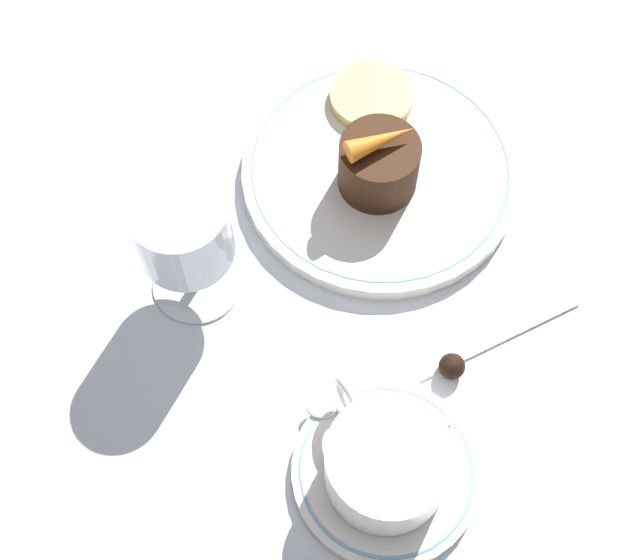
{
  "coord_description": "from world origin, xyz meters",
  "views": [
    {
      "loc": [
        -0.3,
        0.17,
        0.61
      ],
      "look_at": [
        -0.04,
        0.04,
        0.04
      ],
      "focal_mm": 50.0,
      "sensor_mm": 36.0,
      "label": 1
    }
  ],
  "objects": [
    {
      "name": "ground_plane",
      "position": [
        0.0,
        0.0,
        0.0
      ],
      "size": [
        3.0,
        3.0,
        0.0
      ],
      "primitive_type": "plane",
      "color": "white"
    },
    {
      "name": "dinner_plate",
      "position": [
        0.03,
        -0.06,
        0.01
      ],
      "size": [
        0.22,
        0.22,
        0.01
      ],
      "color": "white",
      "rests_on": "ground_plane"
    },
    {
      "name": "saucer",
      "position": [
        -0.18,
        0.06,
        0.01
      ],
      "size": [
        0.13,
        0.13,
        0.01
      ],
      "color": "white",
      "rests_on": "ground_plane"
    },
    {
      "name": "coffee_cup",
      "position": [
        -0.18,
        0.06,
        0.04
      ],
      "size": [
        0.11,
        0.08,
        0.05
      ],
      "color": "white",
      "rests_on": "saucer"
    },
    {
      "name": "spoon",
      "position": [
        -0.14,
        0.06,
        0.01
      ],
      "size": [
        0.07,
        0.09,
        0.0
      ],
      "color": "silver",
      "rests_on": "saucer"
    },
    {
      "name": "wine_glass",
      "position": [
        0.02,
        0.11,
        0.08
      ],
      "size": [
        0.07,
        0.07,
        0.11
      ],
      "color": "silver",
      "rests_on": "ground_plane"
    },
    {
      "name": "fork",
      "position": [
        -0.13,
        -0.02,
        0.0
      ],
      "size": [
        0.02,
        0.19,
        0.01
      ],
      "color": "silver",
      "rests_on": "ground_plane"
    },
    {
      "name": "dessert_cake",
      "position": [
        0.02,
        -0.05,
        0.04
      ],
      "size": [
        0.06,
        0.06,
        0.05
      ],
      "color": "#381E0F",
      "rests_on": "dinner_plate"
    },
    {
      "name": "carrot_garnish",
      "position": [
        0.02,
        -0.05,
        0.07
      ],
      "size": [
        0.02,
        0.06,
        0.02
      ],
      "color": "orange",
      "rests_on": "dessert_cake"
    },
    {
      "name": "pineapple_slice",
      "position": [
        0.1,
        -0.09,
        0.02
      ],
      "size": [
        0.07,
        0.07,
        0.01
      ],
      "color": "#EFE075",
      "rests_on": "dinner_plate"
    },
    {
      "name": "chocolate_truffle",
      "position": [
        -0.14,
        -0.02,
        0.01
      ],
      "size": [
        0.02,
        0.02,
        0.02
      ],
      "color": "black",
      "rests_on": "ground_plane"
    }
  ]
}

